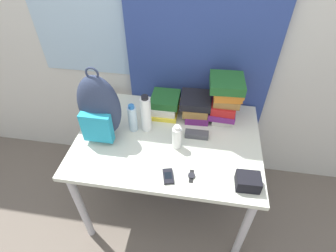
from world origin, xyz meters
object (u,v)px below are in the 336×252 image
object	(u,v)px
sunscreen_bottle	(177,137)
wristwatch	(191,176)
book_stack_center	(196,105)
backpack	(99,109)
water_bottle	(133,118)
camera_pouch	(248,182)
book_stack_left	(164,104)
sunglasses_case	(197,134)
book_stack_right	(225,98)
cell_phone	(168,176)
sports_bottle	(146,114)

from	to	relation	value
sunscreen_bottle	wristwatch	size ratio (longest dim) A/B	1.94
book_stack_center	wristwatch	xyz separation A→B (m)	(0.02, -0.55, -0.07)
backpack	wristwatch	bearing A→B (deg)	-22.86
water_bottle	camera_pouch	bearing A→B (deg)	-25.47
book_stack_left	sunglasses_case	world-z (taller)	book_stack_left
book_stack_right	wristwatch	bearing A→B (deg)	-106.62
book_stack_center	water_bottle	world-z (taller)	water_bottle
sunglasses_case	wristwatch	bearing A→B (deg)	-90.66
wristwatch	camera_pouch	bearing A→B (deg)	-2.93
book_stack_right	water_bottle	xyz separation A→B (m)	(-0.58, -0.22, -0.07)
book_stack_center	cell_phone	size ratio (longest dim) A/B	2.47
camera_pouch	backpack	bearing A→B (deg)	163.48
book_stack_right	cell_phone	xyz separation A→B (m)	(-0.29, -0.58, -0.15)
water_bottle	wristwatch	distance (m)	0.53
book_stack_left	book_stack_right	xyz separation A→B (m)	(0.41, -0.00, 0.10)
book_stack_left	sports_bottle	xyz separation A→B (m)	(-0.08, -0.21, 0.07)
book_stack_left	sunscreen_bottle	distance (m)	0.36
book_stack_right	book_stack_center	bearing A→B (deg)	-179.18
book_stack_right	sunglasses_case	xyz separation A→B (m)	(-0.16, -0.23, -0.14)
book_stack_left	sports_bottle	world-z (taller)	sports_bottle
water_bottle	camera_pouch	world-z (taller)	water_bottle
wristwatch	sunglasses_case	bearing A→B (deg)	89.34
sunglasses_case	wristwatch	size ratio (longest dim) A/B	1.72
sunscreen_bottle	book_stack_left	bearing A→B (deg)	111.31
book_stack_right	water_bottle	size ratio (longest dim) A/B	1.55
book_stack_right	sunscreen_bottle	xyz separation A→B (m)	(-0.28, -0.34, -0.08)
backpack	sunscreen_bottle	xyz separation A→B (m)	(0.48, -0.04, -0.13)
book_stack_left	backpack	bearing A→B (deg)	-138.60
sports_bottle	book_stack_left	bearing A→B (deg)	68.34
sunscreen_bottle	wristwatch	distance (m)	0.25
book_stack_left	camera_pouch	world-z (taller)	book_stack_left
sunglasses_case	cell_phone	bearing A→B (deg)	-110.74
book_stack_left	sunglasses_case	xyz separation A→B (m)	(0.25, -0.23, -0.04)
camera_pouch	book_stack_right	bearing A→B (deg)	103.54
water_bottle	sunglasses_case	distance (m)	0.42
book_stack_left	camera_pouch	distance (m)	0.79
book_stack_right	sports_bottle	size ratio (longest dim) A/B	1.16
book_stack_left	wristwatch	size ratio (longest dim) A/B	3.00
book_stack_right	wristwatch	size ratio (longest dim) A/B	3.57
cell_phone	water_bottle	bearing A→B (deg)	129.25
sunscreen_bottle	sunglasses_case	bearing A→B (deg)	42.92
water_bottle	wristwatch	bearing A→B (deg)	-38.12
camera_pouch	sunscreen_bottle	bearing A→B (deg)	151.10
water_bottle	cell_phone	xyz separation A→B (m)	(0.29, -0.35, -0.09)
water_bottle	camera_pouch	distance (m)	0.79
book_stack_right	sunglasses_case	bearing A→B (deg)	-125.05
backpack	water_bottle	bearing A→B (deg)	23.75
backpack	sunglasses_case	distance (m)	0.63
book_stack_center	cell_phone	xyz separation A→B (m)	(-0.10, -0.57, -0.07)
book_stack_center	book_stack_right	size ratio (longest dim) A/B	0.87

